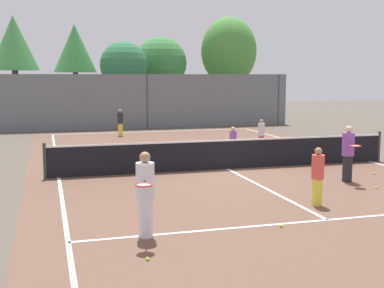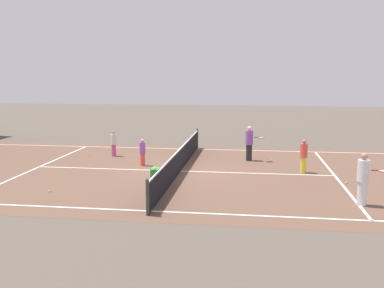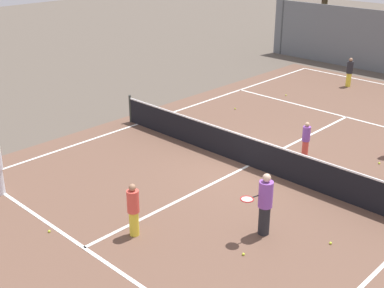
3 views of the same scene
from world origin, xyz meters
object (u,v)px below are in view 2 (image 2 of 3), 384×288
(player_1, at_px, (143,152))
(tennis_ball_1, at_px, (272,160))
(tennis_ball_5, at_px, (49,191))
(tennis_ball_9, at_px, (235,154))
(tennis_ball_11, at_px, (98,148))
(player_3, at_px, (304,156))
(ball_crate, at_px, (156,173))
(tennis_ball_7, at_px, (77,148))
(player_2, at_px, (249,143))
(tennis_ball_6, at_px, (131,156))
(tennis_ball_8, at_px, (89,155))
(player_0, at_px, (114,143))
(tennis_ball_2, at_px, (346,183))
(player_4, at_px, (363,179))

(player_1, distance_m, tennis_ball_1, 6.24)
(tennis_ball_5, distance_m, tennis_ball_9, 10.18)
(player_1, distance_m, tennis_ball_5, 5.28)
(player_1, bearing_deg, tennis_ball_11, 41.14)
(tennis_ball_5, bearing_deg, tennis_ball_9, -37.47)
(player_3, height_order, ball_crate, player_3)
(tennis_ball_7, bearing_deg, tennis_ball_9, -93.70)
(player_2, bearing_deg, tennis_ball_11, 74.39)
(player_1, xyz_separation_m, ball_crate, (-2.07, -1.06, -0.45))
(tennis_ball_6, bearing_deg, ball_crate, -151.85)
(tennis_ball_1, xyz_separation_m, tennis_ball_11, (2.13, 9.52, 0.00))
(player_2, xyz_separation_m, ball_crate, (-3.90, 3.73, -0.68))
(ball_crate, distance_m, tennis_ball_1, 6.34)
(tennis_ball_5, relative_size, tennis_ball_8, 1.00)
(player_0, xyz_separation_m, tennis_ball_8, (0.07, 1.33, -0.63))
(tennis_ball_7, bearing_deg, player_3, -110.14)
(player_3, xyz_separation_m, tennis_ball_6, (2.55, 8.22, -0.69))
(player_2, xyz_separation_m, tennis_ball_5, (-6.61, 6.95, -0.83))
(player_0, distance_m, tennis_ball_6, 1.06)
(tennis_ball_8, relative_size, tennis_ball_9, 1.00)
(player_0, distance_m, ball_crate, 5.15)
(player_2, xyz_separation_m, tennis_ball_9, (1.47, 0.75, -0.83))
(ball_crate, relative_size, tennis_ball_2, 7.14)
(tennis_ball_2, bearing_deg, tennis_ball_8, 70.44)
(player_3, bearing_deg, player_1, 86.23)
(tennis_ball_5, bearing_deg, player_4, -90.77)
(tennis_ball_2, xyz_separation_m, tennis_ball_11, (6.28, 12.14, 0.00))
(player_0, height_order, tennis_ball_1, player_0)
(tennis_ball_6, xyz_separation_m, tennis_ball_11, (2.10, 2.49, 0.00))
(player_2, xyz_separation_m, tennis_ball_8, (0.28, 8.13, -0.83))
(player_2, height_order, tennis_ball_5, player_2)
(tennis_ball_6, relative_size, tennis_ball_7, 1.00)
(player_4, relative_size, tennis_ball_8, 25.56)
(player_3, height_order, tennis_ball_7, player_3)
(ball_crate, relative_size, tennis_ball_6, 7.14)
(player_2, height_order, tennis_ball_2, player_2)
(player_0, xyz_separation_m, tennis_ball_6, (0.06, -0.85, -0.63))
(tennis_ball_6, bearing_deg, tennis_ball_5, 171.79)
(tennis_ball_2, xyz_separation_m, tennis_ball_6, (4.19, 9.65, 0.00))
(tennis_ball_1, distance_m, tennis_ball_8, 9.21)
(tennis_ball_8, distance_m, tennis_ball_9, 7.48)
(ball_crate, bearing_deg, player_2, -43.70)
(tennis_ball_5, bearing_deg, ball_crate, -49.95)
(player_4, distance_m, tennis_ball_1, 7.46)
(player_1, xyz_separation_m, player_4, (-4.92, -8.35, 0.24))
(player_2, height_order, tennis_ball_11, player_2)
(tennis_ball_9, relative_size, tennis_ball_11, 1.00)
(player_1, height_order, tennis_ball_2, player_1)
(player_1, height_order, player_2, player_2)
(tennis_ball_1, bearing_deg, tennis_ball_2, -147.77)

